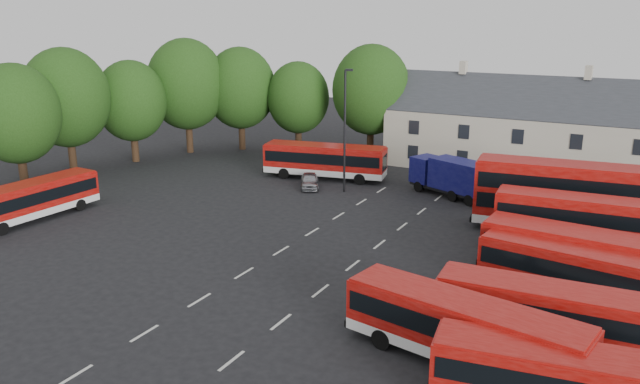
{
  "coord_description": "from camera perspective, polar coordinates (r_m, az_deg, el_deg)",
  "views": [
    {
      "loc": [
        19.67,
        -29.01,
        14.33
      ],
      "look_at": [
        -0.59,
        8.22,
        2.2
      ],
      "focal_mm": 35.0,
      "sensor_mm": 36.0,
      "label": 1
    }
  ],
  "objects": [
    {
      "name": "bus_dd_south",
      "position": [
        40.26,
        22.61,
        -2.75
      ],
      "size": [
        9.84,
        3.01,
        3.97
      ],
      "rotation": [
        0.0,
        0.0,
        0.08
      ],
      "color": "silver",
      "rests_on": "ground"
    },
    {
      "name": "bus_row_a",
      "position": [
        25.11,
        21.91,
        -15.61
      ],
      "size": [
        10.0,
        3.65,
        2.77
      ],
      "rotation": [
        0.0,
        0.0,
        0.15
      ],
      "color": "silver",
      "rests_on": "ground"
    },
    {
      "name": "box_truck",
      "position": [
        51.49,
        11.97,
        1.47
      ],
      "size": [
        7.42,
        4.71,
        3.11
      ],
      "rotation": [
        0.0,
        0.0,
        -0.38
      ],
      "color": "black",
      "rests_on": "ground"
    },
    {
      "name": "ground",
      "position": [
        37.87,
        -5.2,
        -6.34
      ],
      "size": [
        140.0,
        140.0,
        0.0
      ],
      "primitive_type": "plane",
      "color": "black",
      "rests_on": "ground"
    },
    {
      "name": "lane_markings",
      "position": [
        38.23,
        -0.39,
        -6.04
      ],
      "size": [
        5.15,
        33.8,
        0.01
      ],
      "color": "beige",
      "rests_on": "ground"
    },
    {
      "name": "bus_dd_north",
      "position": [
        44.49,
        21.75,
        -0.22
      ],
      "size": [
        12.21,
        4.16,
        4.91
      ],
      "rotation": [
        0.0,
        0.0,
        0.12
      ],
      "color": "silver",
      "rests_on": "ground"
    },
    {
      "name": "silver_car",
      "position": [
        53.25,
        -0.96,
        1.05
      ],
      "size": [
        3.11,
        3.93,
        1.25
      ],
      "primitive_type": "imported",
      "rotation": [
        0.0,
        0.0,
        0.52
      ],
      "color": "#9B9EA3",
      "rests_on": "ground"
    },
    {
      "name": "terrace_houses",
      "position": [
        60.2,
        22.78,
        4.71
      ],
      "size": [
        35.7,
        7.13,
        10.06
      ],
      "color": "beige",
      "rests_on": "ground"
    },
    {
      "name": "lamppost",
      "position": [
        50.95,
        2.3,
        5.88
      ],
      "size": [
        0.7,
        0.46,
        10.15
      ],
      "rotation": [
        0.0,
        0.0,
        0.39
      ],
      "color": "black",
      "rests_on": "ground"
    },
    {
      "name": "bus_north",
      "position": [
        55.91,
        0.44,
        3.08
      ],
      "size": [
        11.19,
        4.63,
        3.09
      ],
      "rotation": [
        0.0,
        0.0,
        0.2
      ],
      "color": "silver",
      "rests_on": "ground"
    },
    {
      "name": "treeline",
      "position": [
        63.49,
        -11.37,
        8.75
      ],
      "size": [
        29.92,
        32.59,
        12.01
      ],
      "color": "black",
      "rests_on": "ground"
    },
    {
      "name": "bus_row_e",
      "position": [
        36.43,
        23.43,
        -5.36
      ],
      "size": [
        11.36,
        3.33,
        3.17
      ],
      "rotation": [
        0.0,
        0.0,
        -0.07
      ],
      "color": "silver",
      "rests_on": "ground"
    },
    {
      "name": "bus_row_d",
      "position": [
        34.68,
        22.82,
        -6.64
      ],
      "size": [
        10.45,
        3.6,
        2.89
      ],
      "rotation": [
        0.0,
        0.0,
        -0.13
      ],
      "color": "silver",
      "rests_on": "ground"
    },
    {
      "name": "bus_row_b",
      "position": [
        27.3,
        12.95,
        -11.88
      ],
      "size": [
        10.62,
        4.11,
        2.93
      ],
      "rotation": [
        0.0,
        0.0,
        -0.17
      ],
      "color": "silver",
      "rests_on": "ground"
    },
    {
      "name": "bus_row_c",
      "position": [
        29.83,
        20.44,
        -10.16
      ],
      "size": [
        10.16,
        2.95,
        2.84
      ],
      "rotation": [
        0.0,
        0.0,
        0.06
      ],
      "color": "silver",
      "rests_on": "ground"
    },
    {
      "name": "bus_west",
      "position": [
        49.14,
        -24.83,
        -0.47
      ],
      "size": [
        2.67,
        9.95,
        2.79
      ],
      "rotation": [
        0.0,
        0.0,
        1.53
      ],
      "color": "silver",
      "rests_on": "ground"
    }
  ]
}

